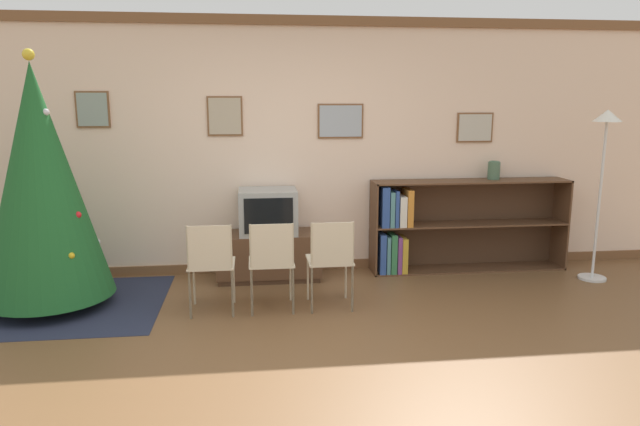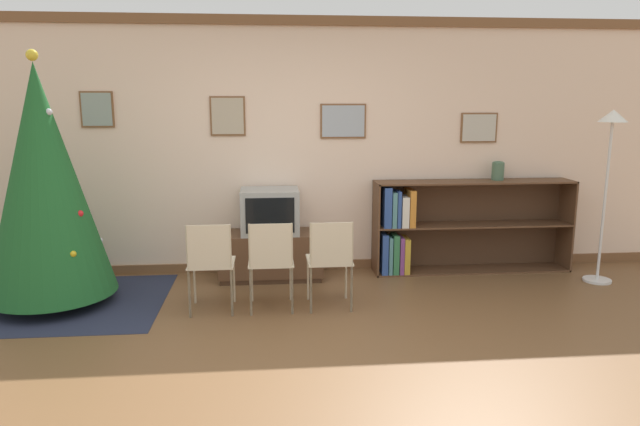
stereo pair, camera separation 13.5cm
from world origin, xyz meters
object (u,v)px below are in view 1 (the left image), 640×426
at_px(christmas_tree, 41,183).
at_px(folding_chair_left, 211,262).
at_px(folding_chair_right, 331,258).
at_px(standing_lamp, 604,151).
at_px(vase, 494,170).
at_px(tv_console, 269,256).
at_px(bookshelf, 437,226).
at_px(television, 268,211).
at_px(folding_chair_center, 272,260).

height_order(christmas_tree, folding_chair_left, christmas_tree).
bearing_deg(folding_chair_right, standing_lamp, 10.73).
xyz_separation_m(folding_chair_left, vase, (2.99, 1.09, 0.63)).
distance_m(christmas_tree, tv_console, 2.27).
height_order(christmas_tree, bookshelf, christmas_tree).
bearing_deg(tv_console, folding_chair_left, -118.36).
distance_m(christmas_tree, television, 2.13).
xyz_separation_m(television, vase, (2.47, 0.12, 0.38)).
xyz_separation_m(television, folding_chair_center, (0.00, -0.97, -0.25)).
bearing_deg(standing_lamp, folding_chair_center, -170.91).
xyz_separation_m(folding_chair_center, folding_chair_right, (0.52, 0.00, 0.00)).
relative_size(folding_chair_center, bookshelf, 0.38).
height_order(tv_console, bookshelf, bookshelf).
distance_m(christmas_tree, folding_chair_left, 1.65).
height_order(tv_console, standing_lamp, standing_lamp).
distance_m(folding_chair_center, bookshelf, 2.12).
bearing_deg(bookshelf, vase, 2.81).
bearing_deg(television, folding_chair_center, -90.00).
height_order(bookshelf, vase, vase).
height_order(folding_chair_center, bookshelf, bookshelf).
bearing_deg(christmas_tree, television, 16.78).
height_order(television, standing_lamp, standing_lamp).
distance_m(television, folding_chair_center, 1.00).
distance_m(tv_console, bookshelf, 1.86).
xyz_separation_m(tv_console, television, (-0.00, -0.00, 0.47)).
relative_size(tv_console, standing_lamp, 0.61).
relative_size(television, folding_chair_right, 0.72).
height_order(tv_console, folding_chair_left, folding_chair_left).
relative_size(folding_chair_left, standing_lamp, 0.47).
relative_size(christmas_tree, standing_lamp, 1.29).
distance_m(bookshelf, standing_lamp, 1.83).
bearing_deg(television, christmas_tree, -163.22).
bearing_deg(vase, standing_lamp, -31.07).
bearing_deg(vase, folding_chair_left, -160.02).
distance_m(christmas_tree, folding_chair_right, 2.63).
height_order(bookshelf, standing_lamp, standing_lamp).
relative_size(folding_chair_right, vase, 4.08).
xyz_separation_m(tv_console, vase, (2.47, 0.12, 0.85)).
bearing_deg(standing_lamp, christmas_tree, -178.16).
bearing_deg(folding_chair_left, folding_chair_center, 0.00).
bearing_deg(television, folding_chair_right, -61.58).
bearing_deg(christmas_tree, tv_console, 16.85).
relative_size(christmas_tree, television, 3.83).
xyz_separation_m(television, folding_chair_right, (0.52, -0.97, -0.25)).
xyz_separation_m(folding_chair_left, bookshelf, (2.36, 1.06, 0.02)).
bearing_deg(christmas_tree, bookshelf, 10.20).
relative_size(christmas_tree, tv_console, 2.11).
xyz_separation_m(folding_chair_right, vase, (1.94, 1.09, 0.63)).
height_order(christmas_tree, vase, christmas_tree).
relative_size(television, folding_chair_left, 0.72).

